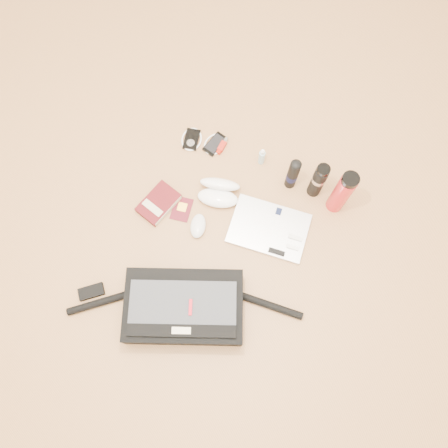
# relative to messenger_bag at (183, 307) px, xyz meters

# --- Properties ---
(ground) EXTENTS (4.00, 4.00, 0.00)m
(ground) POSITION_rel_messenger_bag_xyz_m (0.00, 0.31, -0.06)
(ground) COLOR #A47244
(ground) RESTS_ON ground
(messenger_bag) EXTENTS (0.92, 0.48, 0.14)m
(messenger_bag) POSITION_rel_messenger_bag_xyz_m (0.00, 0.00, 0.00)
(messenger_bag) COLOR black
(messenger_bag) RESTS_ON ground
(laptop) EXTENTS (0.37, 0.28, 0.03)m
(laptop) POSITION_rel_messenger_bag_xyz_m (0.18, 0.48, -0.05)
(laptop) COLOR silver
(laptop) RESTS_ON ground
(book) EXTENTS (0.16, 0.21, 0.03)m
(book) POSITION_rel_messenger_bag_xyz_m (-0.33, 0.38, -0.05)
(book) COLOR #4A0C10
(book) RESTS_ON ground
(passport) EXTENTS (0.11, 0.13, 0.01)m
(passport) POSITION_rel_messenger_bag_xyz_m (-0.22, 0.40, -0.06)
(passport) COLOR #510E17
(passport) RESTS_ON ground
(mouse) EXTENTS (0.10, 0.13, 0.04)m
(mouse) POSITION_rel_messenger_bag_xyz_m (-0.11, 0.36, -0.04)
(mouse) COLOR silver
(mouse) RESTS_ON ground
(sunglasses_case) EXTENTS (0.22, 0.20, 0.11)m
(sunglasses_case) POSITION_rel_messenger_bag_xyz_m (-0.10, 0.54, -0.02)
(sunglasses_case) COLOR white
(sunglasses_case) RESTS_ON ground
(ipod) EXTENTS (0.12, 0.13, 0.01)m
(ipod) POSITION_rel_messenger_bag_xyz_m (-0.34, 0.74, -0.06)
(ipod) COLOR black
(ipod) RESTS_ON ground
(phone) EXTENTS (0.12, 0.14, 0.01)m
(phone) POSITION_rel_messenger_bag_xyz_m (-0.23, 0.77, -0.06)
(phone) COLOR black
(phone) RESTS_ON ground
(inhaler) EXTENTS (0.03, 0.09, 0.02)m
(inhaler) POSITION_rel_messenger_bag_xyz_m (-0.19, 0.77, -0.05)
(inhaler) COLOR #A31D12
(inhaler) RESTS_ON ground
(spray_bottle) EXTENTS (0.04, 0.04, 0.11)m
(spray_bottle) POSITION_rel_messenger_bag_xyz_m (0.01, 0.78, -0.01)
(spray_bottle) COLOR #9DC7D7
(spray_bottle) RESTS_ON ground
(aerosol_can) EXTENTS (0.07, 0.07, 0.22)m
(aerosol_can) POSITION_rel_messenger_bag_xyz_m (0.18, 0.73, 0.04)
(aerosol_can) COLOR black
(aerosol_can) RESTS_ON ground
(thermos_black) EXTENTS (0.08, 0.08, 0.24)m
(thermos_black) POSITION_rel_messenger_bag_xyz_m (0.29, 0.75, 0.06)
(thermos_black) COLOR black
(thermos_black) RESTS_ON ground
(thermos_red) EXTENTS (0.09, 0.09, 0.29)m
(thermos_red) POSITION_rel_messenger_bag_xyz_m (0.40, 0.72, 0.08)
(thermos_red) COLOR red
(thermos_red) RESTS_ON ground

